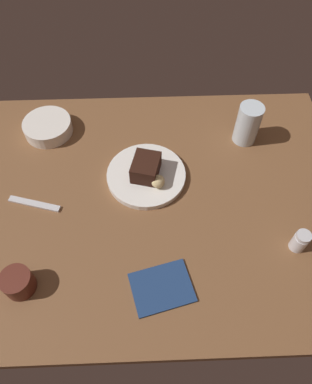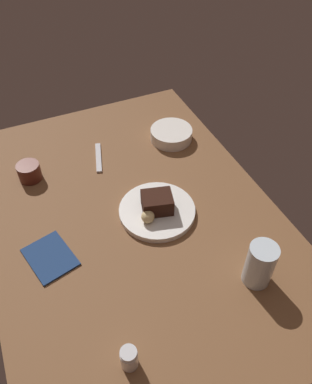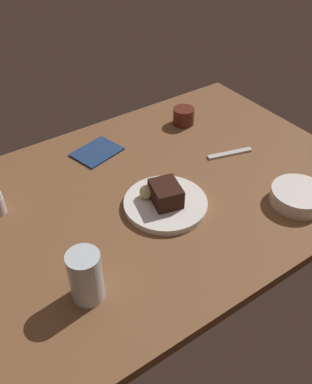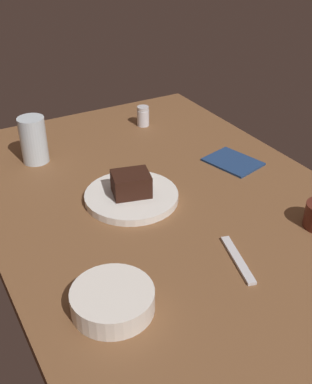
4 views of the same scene
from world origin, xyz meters
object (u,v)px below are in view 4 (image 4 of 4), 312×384
object	(u,v)px
side_bowl	(113,300)
dessert_plate	(131,196)
dessert_spoon	(238,259)
bread_roll	(141,176)
folded_napkin	(233,162)
chocolate_cake_slice	(131,184)
water_glass	(33,140)
salt_shaker	(143,116)

from	to	relation	value
side_bowl	dessert_plate	bearing A→B (deg)	147.82
dessert_plate	dessert_spoon	world-z (taller)	dessert_plate
bread_roll	folded_napkin	distance (cm)	29.15
chocolate_cake_slice	bread_roll	world-z (taller)	chocolate_cake_slice
side_bowl	folded_napkin	distance (cm)	62.73
dessert_plate	water_glass	distance (cm)	34.72
dessert_plate	side_bowl	xyz separation A→B (cm)	(30.88, -19.42, 1.21)
chocolate_cake_slice	water_glass	xyz separation A→B (cm)	(-31.22, -14.16, 1.93)
chocolate_cake_slice	dessert_plate	bearing A→B (deg)	154.58
chocolate_cake_slice	water_glass	distance (cm)	34.34
water_glass	folded_napkin	bearing A→B (deg)	59.33
water_glass	dessert_spoon	distance (cm)	66.71
bread_roll	dessert_spoon	size ratio (longest dim) A/B	0.26
bread_roll	dessert_plate	bearing A→B (deg)	-53.28
chocolate_cake_slice	folded_napkin	size ratio (longest dim) A/B	0.62
salt_shaker	dessert_spoon	bearing A→B (deg)	-12.43
bread_roll	water_glass	world-z (taller)	water_glass
dessert_plate	bread_roll	bearing A→B (deg)	126.72
side_bowl	folded_napkin	bearing A→B (deg)	122.75
salt_shaker	water_glass	xyz separation A→B (cm)	(7.00, -37.83, 3.33)
bread_roll	folded_napkin	bearing A→B (deg)	89.59
chocolate_cake_slice	dessert_spoon	size ratio (longest dim) A/B	0.60
dessert_plate	water_glass	size ratio (longest dim) A/B	1.77
water_glass	side_bowl	xyz separation A→B (cm)	(62.08, -5.25, -4.37)
folded_napkin	bread_roll	bearing A→B (deg)	-90.41
dessert_spoon	salt_shaker	bearing A→B (deg)	3.51
water_glass	dessert_spoon	world-z (taller)	water_glass
dessert_plate	water_glass	world-z (taller)	water_glass
salt_shaker	side_bowl	xyz separation A→B (cm)	(69.08, -43.08, -1.04)
dessert_plate	bread_roll	xyz separation A→B (cm)	(-3.25, 4.36, 2.83)
folded_napkin	dessert_plate	bearing A→B (deg)	-84.78
bread_roll	water_glass	bearing A→B (deg)	-146.46
chocolate_cake_slice	folded_napkin	distance (cm)	33.73
dessert_plate	chocolate_cake_slice	xyz separation A→B (cm)	(0.02, -0.01, 3.65)
chocolate_cake_slice	dessert_spoon	distance (cm)	32.64
bread_roll	salt_shaker	distance (cm)	39.93
salt_shaker	dessert_spoon	world-z (taller)	salt_shaker
dessert_plate	folded_napkin	bearing A→B (deg)	95.22
dessert_plate	chocolate_cake_slice	bearing A→B (deg)	-25.42
salt_shaker	water_glass	world-z (taller)	water_glass
chocolate_cake_slice	side_bowl	size ratio (longest dim) A/B	0.59
dessert_plate	chocolate_cake_slice	distance (cm)	3.65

